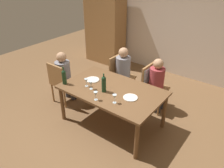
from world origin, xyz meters
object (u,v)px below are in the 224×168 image
(person_woman_host, at_px, (124,70))
(wine_glass_far, at_px, (86,81))
(dining_table, at_px, (112,93))
(person_man_guest, at_px, (64,73))
(chair_far_left, at_px, (120,73))
(wine_glass_near_left, at_px, (115,97))
(dinner_plate_guest_left, at_px, (92,80))
(wine_glass_centre, at_px, (91,84))
(chair_far_right, at_px, (151,81))
(wine_bottle_tall_green, at_px, (104,84))
(armoire_cabinet, at_px, (105,25))
(chair_left_end, at_px, (61,81))
(person_man_bearded, at_px, (158,81))
(handbag, at_px, (77,90))
(wine_glass_near_right, at_px, (95,94))
(dinner_plate_host, at_px, (130,98))
(wine_bottle_dark_red, at_px, (64,77))

(person_woman_host, xyz_separation_m, wine_glass_far, (-0.05, -1.12, 0.19))
(dining_table, height_order, person_man_guest, person_man_guest)
(person_man_guest, bearing_deg, chair_far_left, 48.90)
(wine_glass_near_left, distance_m, dinner_plate_guest_left, 0.87)
(dining_table, relative_size, dinner_plate_guest_left, 6.90)
(wine_glass_centre, bearing_deg, dining_table, 36.87)
(chair_far_right, height_order, wine_bottle_tall_green, wine_bottle_tall_green)
(dining_table, bearing_deg, armoire_cabinet, 130.96)
(wine_glass_far, bearing_deg, chair_far_right, 57.91)
(chair_left_end, relative_size, person_man_bearded, 0.83)
(chair_far_left, xyz_separation_m, chair_left_end, (-0.78, -1.01, 0.00))
(person_man_bearded, distance_m, handbag, 1.87)
(chair_left_end, height_order, person_woman_host, person_woman_host)
(wine_bottle_tall_green, distance_m, wine_glass_far, 0.37)
(wine_glass_near_right, bearing_deg, chair_far_right, 78.29)
(wine_bottle_tall_green, bearing_deg, chair_left_end, 177.04)
(dinner_plate_host, xyz_separation_m, handbag, (-1.69, 0.40, -0.64))
(dining_table, bearing_deg, chair_far_left, 117.87)
(handbag, bearing_deg, armoire_cabinet, 110.33)
(chair_far_left, xyz_separation_m, dinner_plate_guest_left, (-0.01, -0.88, 0.22))
(chair_far_left, height_order, wine_glass_centre, chair_far_left)
(chair_far_right, relative_size, wine_glass_far, 6.17)
(person_man_bearded, bearing_deg, wine_glass_near_right, -17.62)
(chair_far_left, distance_m, person_woman_host, 0.17)
(wine_glass_near_right, bearing_deg, handbag, 148.33)
(person_woman_host, relative_size, person_man_bearded, 1.04)
(wine_glass_far, relative_size, handbag, 0.53)
(chair_far_right, bearing_deg, wine_bottle_tall_green, -17.44)
(chair_left_end, xyz_separation_m, dinner_plate_host, (1.69, 0.04, 0.22))
(person_man_bearded, bearing_deg, dining_table, -24.80)
(armoire_cabinet, distance_m, wine_bottle_tall_green, 3.12)
(armoire_cabinet, distance_m, person_woman_host, 2.16)
(armoire_cabinet, bearing_deg, dinner_plate_host, -44.23)
(wine_bottle_tall_green, xyz_separation_m, dinner_plate_host, (0.48, 0.10, -0.15))
(chair_far_right, relative_size, wine_glass_near_right, 6.17)
(dinner_plate_guest_left, bearing_deg, dinner_plate_host, -5.75)
(chair_left_end, relative_size, person_man_guest, 0.81)
(dinner_plate_guest_left, bearing_deg, wine_bottle_dark_red, -126.79)
(armoire_cabinet, distance_m, person_man_bearded, 2.82)
(chair_far_left, bearing_deg, armoire_cabinet, -132.36)
(chair_left_end, bearing_deg, wine_glass_near_right, -15.20)
(chair_left_end, distance_m, wine_glass_near_right, 1.35)
(chair_left_end, height_order, wine_bottle_tall_green, wine_bottle_tall_green)
(person_man_bearded, bearing_deg, wine_glass_centre, -32.21)
(wine_glass_near_right, bearing_deg, dinner_plate_guest_left, 136.03)
(person_woman_host, bearing_deg, dinner_plate_host, 39.12)
(armoire_cabinet, xyz_separation_m, handbag, (0.72, -1.94, -0.99))
(person_man_bearded, height_order, person_man_guest, person_man_guest)
(wine_glass_far, bearing_deg, dining_table, 24.66)
(wine_glass_centre, bearing_deg, wine_bottle_dark_red, -163.73)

